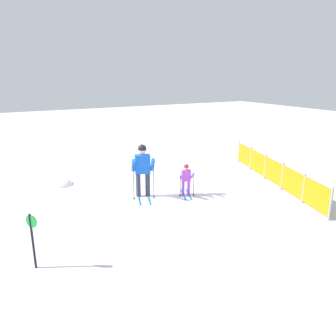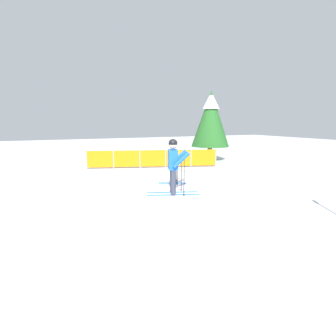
% 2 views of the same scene
% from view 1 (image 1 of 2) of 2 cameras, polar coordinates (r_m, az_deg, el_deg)
% --- Properties ---
extents(ground_plane, '(60.00, 60.00, 0.00)m').
position_cam_1_polar(ground_plane, '(10.96, -4.63, -5.54)').
color(ground_plane, white).
extents(skier_adult, '(1.73, 0.98, 1.80)m').
position_cam_1_polar(skier_adult, '(10.92, -4.44, 0.35)').
color(skier_adult, '#1966B2').
rests_on(skier_adult, ground_plane).
extents(skier_child, '(1.05, 0.63, 1.10)m').
position_cam_1_polar(skier_child, '(11.16, 3.18, -1.62)').
color(skier_child, '#1966B2').
rests_on(skier_child, ground_plane).
extents(safety_fence, '(6.35, 2.05, 0.99)m').
position_cam_1_polar(safety_fence, '(12.96, 17.86, -0.53)').
color(safety_fence, gray).
rests_on(safety_fence, ground_plane).
extents(trail_marker, '(0.23, 0.19, 1.26)m').
position_cam_1_polar(trail_marker, '(7.55, -22.56, -10.70)').
color(trail_marker, black).
rests_on(trail_marker, ground_plane).
extents(snow_mound, '(1.00, 0.85, 0.40)m').
position_cam_1_polar(snow_mound, '(13.06, -18.23, -2.72)').
color(snow_mound, white).
rests_on(snow_mound, ground_plane).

